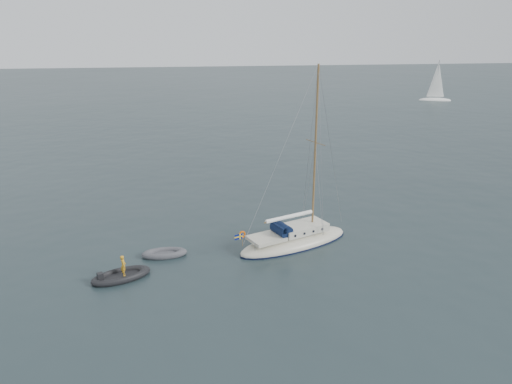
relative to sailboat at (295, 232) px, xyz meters
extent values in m
plane|color=black|center=(-1.44, -1.16, -0.98)|extent=(300.00, 300.00, 0.00)
ellipsoid|color=beige|center=(0.00, 0.00, -0.84)|extent=(8.64, 2.69, 1.44)
cube|color=silver|center=(0.67, 0.00, 0.15)|extent=(3.46, 1.82, 0.53)
cube|color=beige|center=(-2.31, 0.00, 0.00)|extent=(2.30, 1.82, 0.24)
cylinder|color=black|center=(-1.11, 0.00, 0.42)|extent=(0.92, 1.58, 0.92)
cube|color=black|center=(-1.30, 0.00, 0.61)|extent=(0.43, 1.58, 0.38)
cylinder|color=brown|center=(1.53, 0.00, 5.64)|extent=(0.14, 0.14, 11.52)
cylinder|color=brown|center=(1.53, 0.00, 6.22)|extent=(0.05, 2.11, 0.05)
cylinder|color=brown|center=(-0.48, 0.00, 1.18)|extent=(4.03, 0.10, 0.10)
cylinder|color=white|center=(-0.48, 0.00, 1.23)|extent=(3.75, 0.27, 0.27)
cylinder|color=#999AA2|center=(-3.84, 0.00, 0.41)|extent=(0.04, 2.11, 0.04)
torus|color=#F85B00|center=(-3.89, 0.58, 0.41)|extent=(0.52, 0.10, 0.52)
cylinder|color=brown|center=(-4.18, 0.00, 0.32)|extent=(0.03, 0.03, 0.86)
cube|color=navy|center=(-4.47, 0.00, 0.60)|extent=(0.58, 0.02, 0.36)
cube|color=yellow|center=(-4.47, 0.00, 0.60)|extent=(0.60, 0.03, 0.09)
cube|color=yellow|center=(-4.36, 0.00, 0.60)|extent=(0.09, 0.03, 0.38)
cylinder|color=black|center=(-0.58, 0.92, 0.15)|extent=(0.17, 0.06, 0.17)
cylinder|color=black|center=(-0.58, -0.92, 0.15)|extent=(0.17, 0.06, 0.17)
cylinder|color=black|center=(0.19, 0.92, 0.15)|extent=(0.17, 0.06, 0.17)
cylinder|color=black|center=(0.19, -0.92, 0.15)|extent=(0.17, 0.06, 0.17)
cylinder|color=black|center=(0.96, 0.92, 0.15)|extent=(0.17, 0.06, 0.17)
cylinder|color=black|center=(0.96, -0.92, 0.15)|extent=(0.17, 0.06, 0.17)
cylinder|color=black|center=(1.72, 0.92, 0.15)|extent=(0.17, 0.06, 0.17)
cylinder|color=black|center=(1.72, -0.92, 0.15)|extent=(0.17, 0.06, 0.17)
cube|color=#535358|center=(-9.05, -0.67, -0.85)|extent=(1.84, 0.76, 0.11)
cube|color=black|center=(-11.55, -3.46, -0.85)|extent=(2.30, 0.96, 0.11)
cube|color=black|center=(-12.79, -3.46, -0.55)|extent=(0.34, 0.34, 0.57)
imported|color=orange|center=(-11.36, -3.46, -0.14)|extent=(0.42, 0.54, 1.34)
ellipsoid|color=white|center=(41.73, 62.69, -0.93)|extent=(6.29, 2.10, 1.05)
cylinder|color=#999AA2|center=(41.73, 62.69, 3.21)|extent=(0.10, 0.10, 7.34)
cone|color=white|center=(41.68, 62.69, 3.21)|extent=(3.36, 3.36, 6.82)
camera|label=1|loc=(-6.99, -31.55, 13.97)|focal=35.00mm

